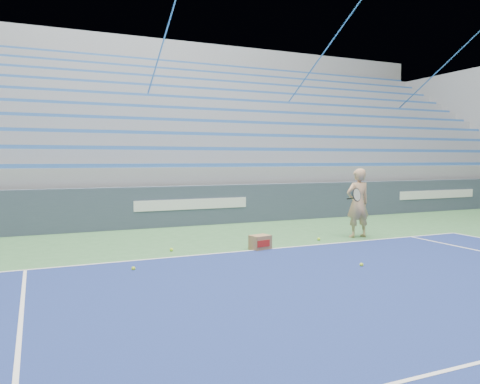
# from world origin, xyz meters

# --- Properties ---
(sponsor_barrier) EXTENTS (30.00, 0.32, 1.10)m
(sponsor_barrier) POSITION_xyz_m (0.00, 15.88, 0.55)
(sponsor_barrier) COLOR #384456
(sponsor_barrier) RESTS_ON ground
(bleachers) EXTENTS (31.00, 9.15, 7.30)m
(bleachers) POSITION_xyz_m (0.00, 21.60, 2.36)
(bleachers) COLOR gray
(bleachers) RESTS_ON ground
(tennis_player) EXTENTS (0.91, 0.83, 1.61)m
(tennis_player) POSITION_xyz_m (2.97, 12.39, 0.81)
(tennis_player) COLOR tan
(tennis_player) RESTS_ON ground
(ball_box) EXTENTS (0.44, 0.38, 0.29)m
(ball_box) POSITION_xyz_m (0.22, 11.96, 0.15)
(ball_box) COLOR #946E47
(ball_box) RESTS_ON ground
(tennis_ball_0) EXTENTS (0.07, 0.07, 0.07)m
(tennis_ball_0) POSITION_xyz_m (1.12, 9.90, 0.03)
(tennis_ball_0) COLOR #C7F231
(tennis_ball_0) RESTS_ON ground
(tennis_ball_1) EXTENTS (0.07, 0.07, 0.07)m
(tennis_ball_1) POSITION_xyz_m (-1.48, 12.50, 0.03)
(tennis_ball_1) COLOR #C7F231
(tennis_ball_1) RESTS_ON ground
(tennis_ball_2) EXTENTS (0.07, 0.07, 0.07)m
(tennis_ball_2) POSITION_xyz_m (1.89, 12.38, 0.03)
(tennis_ball_2) COLOR #C7F231
(tennis_ball_2) RESTS_ON ground
(tennis_ball_3) EXTENTS (0.07, 0.07, 0.07)m
(tennis_ball_3) POSITION_xyz_m (-2.49, 11.18, 0.03)
(tennis_ball_3) COLOR #C7F231
(tennis_ball_3) RESTS_ON ground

